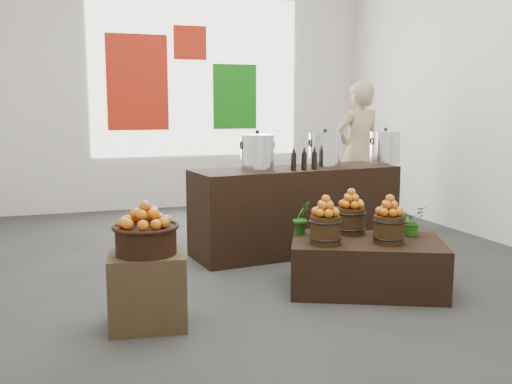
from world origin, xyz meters
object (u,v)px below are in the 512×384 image
object	(u,v)px
wicker_basket	(146,240)
stock_pot_center	(325,151)
counter	(296,210)
shopper	(358,152)
crate	(147,290)
display_table	(366,265)
stock_pot_left	(257,153)
stock_pot_right	(385,148)

from	to	relation	value
wicker_basket	stock_pot_center	bearing A→B (deg)	37.59
wicker_basket	stock_pot_center	distance (m)	2.77
counter	shopper	bearing A→B (deg)	34.44
crate	stock_pot_center	bearing A→B (deg)	37.59
wicker_basket	display_table	bearing A→B (deg)	6.65
wicker_basket	stock_pot_center	size ratio (longest dim) A/B	1.24
counter	stock_pot_left	distance (m)	0.77
stock_pot_left	stock_pot_center	size ratio (longest dim) A/B	1.00
stock_pot_center	display_table	bearing A→B (deg)	-101.19
wicker_basket	display_table	distance (m)	1.94
crate	stock_pot_right	size ratio (longest dim) A/B	1.55
stock_pot_center	shopper	xyz separation A→B (m)	(1.06, 1.17, -0.14)
stock_pot_right	stock_pot_center	bearing A→B (deg)	-173.73
display_table	stock_pot_center	size ratio (longest dim) A/B	3.67
counter	stock_pot_left	xyz separation A→B (m)	(-0.45, -0.05, 0.62)
wicker_basket	shopper	world-z (taller)	shopper
stock_pot_left	stock_pot_center	world-z (taller)	same
crate	stock_pot_center	xyz separation A→B (m)	(2.17, 1.67, 0.81)
stock_pot_left	wicker_basket	bearing A→B (deg)	-130.85
display_table	stock_pot_right	xyz separation A→B (m)	(1.09, 1.54, 0.86)
display_table	wicker_basket	bearing A→B (deg)	-148.78
wicker_basket	stock_pot_right	size ratio (longest dim) A/B	1.24
wicker_basket	shopper	size ratio (longest dim) A/B	0.23
display_table	counter	distance (m)	1.43
counter	stock_pot_center	bearing A→B (deg)	-0.00
wicker_basket	crate	bearing A→B (deg)	0.00
crate	shopper	bearing A→B (deg)	41.38
wicker_basket	stock_pot_left	size ratio (longest dim) A/B	1.24
counter	shopper	world-z (taller)	shopper
stock_pot_left	crate	bearing A→B (deg)	-130.85
wicker_basket	stock_pot_center	xyz separation A→B (m)	(2.17, 1.67, 0.45)
wicker_basket	shopper	distance (m)	4.31
display_table	stock_pot_right	size ratio (longest dim) A/B	3.67
crate	display_table	xyz separation A→B (m)	(1.88, 0.22, -0.05)
stock_pot_center	shopper	bearing A→B (deg)	47.97
display_table	counter	world-z (taller)	counter
stock_pot_left	shopper	world-z (taller)	shopper
stock_pot_right	crate	bearing A→B (deg)	-149.39
stock_pot_left	shopper	xyz separation A→B (m)	(1.86, 1.26, -0.14)
stock_pot_left	stock_pot_right	world-z (taller)	same
stock_pot_center	stock_pot_right	world-z (taller)	same
shopper	crate	bearing A→B (deg)	34.92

